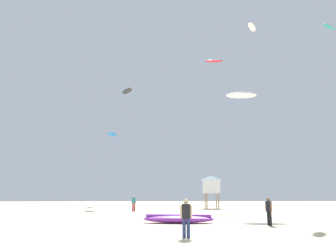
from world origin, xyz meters
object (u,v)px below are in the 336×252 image
at_px(kite_aloft_1, 241,95).
at_px(kite_aloft_2, 214,61).
at_px(person_midground, 269,209).
at_px(person_left, 134,202).
at_px(kite_aloft_5, 329,27).
at_px(kite_grounded_near, 179,219).
at_px(person_foreground, 186,215).
at_px(kite_aloft_4, 127,91).
at_px(kite_aloft_3, 112,134).
at_px(kite_aloft_0, 252,27).
at_px(lifeguard_tower, 211,184).

distance_m(kite_aloft_1, kite_aloft_2, 18.40).
bearing_deg(person_midground, person_left, -81.16).
relative_size(person_midground, kite_aloft_2, 0.63).
bearing_deg(kite_aloft_5, kite_grounded_near, -154.08).
relative_size(kite_aloft_1, kite_aloft_2, 1.17).
bearing_deg(kite_aloft_2, person_foreground, -103.74).
bearing_deg(person_foreground, kite_grounded_near, -179.91).
height_order(person_foreground, kite_aloft_4, kite_aloft_4).
bearing_deg(kite_aloft_3, kite_aloft_2, -22.31).
height_order(person_foreground, person_left, person_foreground).
bearing_deg(person_foreground, kite_aloft_4, -168.44).
distance_m(kite_aloft_0, kite_aloft_4, 23.62).
bearing_deg(person_midground, lifeguard_tower, -113.45).
height_order(person_foreground, kite_aloft_2, kite_aloft_2).
xyz_separation_m(person_foreground, kite_aloft_0, (9.27, 16.87, 19.34)).
relative_size(lifeguard_tower, kite_aloft_5, 2.01).
bearing_deg(person_foreground, kite_aloft_3, -165.36).
bearing_deg(kite_grounded_near, person_foreground, -90.95).
bearing_deg(kite_aloft_0, kite_aloft_4, 131.72).
bearing_deg(kite_aloft_4, lifeguard_tower, -33.80).
relative_size(kite_aloft_0, kite_aloft_4, 0.71).
bearing_deg(person_foreground, person_midground, 133.41).
height_order(lifeguard_tower, kite_aloft_5, kite_aloft_5).
bearing_deg(person_midground, kite_grounded_near, -40.21).
height_order(person_midground, kite_aloft_4, kite_aloft_4).
distance_m(lifeguard_tower, kite_aloft_5, 22.97).
xyz_separation_m(person_left, kite_aloft_5, (21.07, -5.32, 18.67)).
bearing_deg(person_left, kite_aloft_4, -158.68).
relative_size(person_midground, kite_aloft_5, 0.84).
distance_m(lifeguard_tower, kite_aloft_4, 21.19).
distance_m(person_foreground, kite_aloft_1, 20.14).
height_order(kite_grounded_near, kite_aloft_1, kite_aloft_1).
bearing_deg(person_midground, kite_aloft_1, -121.67).
distance_m(kite_aloft_0, kite_aloft_3, 28.82).
xyz_separation_m(lifeguard_tower, kite_aloft_2, (1.72, 4.27, 19.16)).
bearing_deg(lifeguard_tower, kite_aloft_0, -69.57).
relative_size(lifeguard_tower, kite_aloft_3, 1.13).
distance_m(kite_aloft_3, kite_aloft_5, 35.19).
bearing_deg(person_foreground, lifeguard_tower, 168.70).
relative_size(person_foreground, kite_aloft_4, 0.54).
bearing_deg(kite_aloft_0, kite_aloft_1, -144.31).
xyz_separation_m(kite_aloft_0, kite_aloft_4, (-15.66, 17.57, -1.97)).
distance_m(person_midground, lifeguard_tower, 21.13).
bearing_deg(kite_grounded_near, kite_aloft_3, 106.77).
xyz_separation_m(kite_aloft_1, kite_aloft_2, (0.24, 15.17, 10.41)).
height_order(kite_aloft_0, kite_aloft_4, kite_aloft_0).
distance_m(person_midground, kite_aloft_5, 24.01).
distance_m(kite_aloft_2, kite_aloft_5, 18.31).
bearing_deg(lifeguard_tower, kite_aloft_3, 143.25).
bearing_deg(kite_aloft_4, person_left, -79.86).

